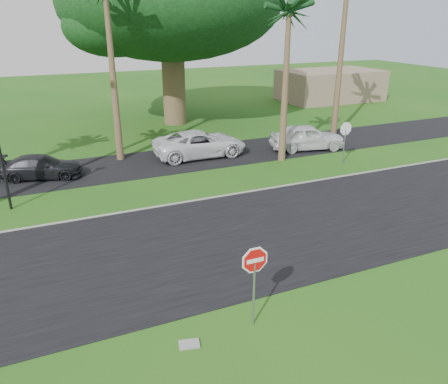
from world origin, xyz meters
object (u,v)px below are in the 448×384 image
at_px(car_minivan, 200,144).
at_px(car_pickup, 307,137).
at_px(stop_sign_near, 254,271).
at_px(stop_sign_far, 345,134).
at_px(car_dark, 41,167).

bearing_deg(car_minivan, car_pickup, -100.52).
xyz_separation_m(stop_sign_near, stop_sign_far, (11.50, 11.00, 0.00)).
relative_size(stop_sign_near, car_dark, 0.62).
height_order(stop_sign_far, car_pickup, stop_sign_far).
xyz_separation_m(stop_sign_near, car_pickup, (11.14, 14.32, -0.95)).
bearing_deg(stop_sign_near, car_dark, 108.07).
bearing_deg(stop_sign_far, car_pickup, -83.90).
relative_size(stop_sign_near, car_pickup, 0.55).
bearing_deg(car_dark, stop_sign_far, -90.34).
relative_size(stop_sign_far, car_dark, 0.62).
bearing_deg(stop_sign_far, car_minivan, -32.45).
distance_m(stop_sign_far, car_dark, 17.10).
bearing_deg(car_pickup, car_dark, 99.06).
bearing_deg(car_pickup, car_minivan, 91.88).
distance_m(stop_sign_near, car_minivan, 16.22).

